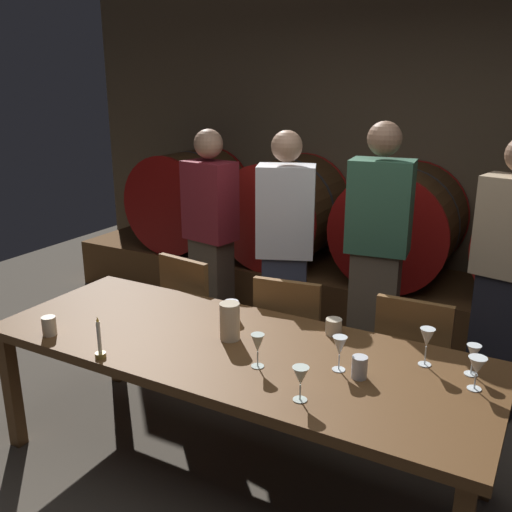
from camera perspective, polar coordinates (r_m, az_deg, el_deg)
ground_plane at (r=3.10m, az=0.99°, el=-22.41°), size 8.77×8.77×0.00m
back_wall at (r=5.06m, az=16.41°, el=10.36°), size 6.75×0.24×2.85m
barrel_shelf at (r=4.83m, az=13.69°, el=-4.60°), size 6.07×0.90×0.44m
wine_barrel_far_left at (r=5.48m, az=-6.64°, el=5.68°), size 0.91×0.82×0.91m
wine_barrel_left at (r=4.96m, az=3.01°, el=4.56°), size 0.91×0.82×0.91m
wine_barrel_center at (r=4.63m, az=14.30°, el=3.08°), size 0.91×0.82×0.91m
dining_table at (r=2.88m, az=-2.23°, el=-9.94°), size 2.53×0.95×0.72m
chair_left at (r=3.88m, az=-6.04°, el=-5.40°), size 0.45×0.45×0.88m
chair_center at (r=3.49m, az=3.56°, el=-8.00°), size 0.45×0.45×0.88m
chair_right at (r=3.33m, az=15.53°, el=-10.00°), size 0.41×0.41×0.88m
guest_far_left at (r=4.36m, az=-4.56°, el=2.10°), size 0.42×0.30×1.64m
guest_center_left at (r=3.88m, az=2.94°, el=0.43°), size 0.44×0.36×1.67m
guest_center_right at (r=3.67m, az=11.99°, el=-0.25°), size 0.41×0.29×1.75m
guest_far_right at (r=3.64m, az=23.82°, el=-2.08°), size 0.42×0.32×1.69m
candle_center at (r=2.80m, az=-15.37°, el=-8.72°), size 0.05×0.05×0.21m
pitcher at (r=2.87m, az=-2.65°, el=-6.55°), size 0.10×0.10×0.19m
wine_glass_far_left at (r=2.60m, az=0.16°, el=-8.83°), size 0.06×0.06×0.16m
wine_glass_left at (r=2.36m, az=4.48°, el=-11.99°), size 0.07×0.07×0.15m
wine_glass_center_left at (r=2.60m, az=8.38°, el=-9.00°), size 0.07×0.07×0.16m
wine_glass_center_right at (r=2.72m, az=16.75°, el=-7.94°), size 0.07×0.07×0.18m
wine_glass_right at (r=2.72m, az=20.93°, el=-9.16°), size 0.06×0.06×0.14m
wine_glass_far_right at (r=2.60m, az=21.25°, el=-10.27°), size 0.08×0.08×0.15m
cup_far_left at (r=3.12m, az=-20.01°, el=-6.59°), size 0.07×0.07×0.10m
cup_center_left at (r=3.12m, az=-2.48°, el=-5.41°), size 0.08×0.08×0.10m
cup_center_right at (r=2.97m, az=7.78°, el=-7.02°), size 0.08×0.08×0.08m
cup_far_right at (r=2.58m, az=10.32°, el=-10.90°), size 0.07×0.07×0.10m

